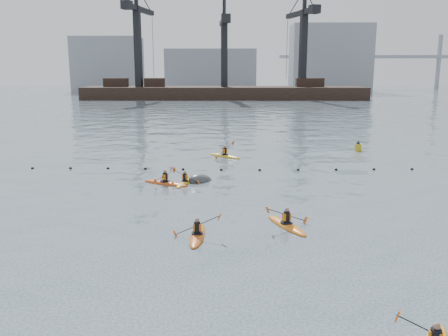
{
  "coord_description": "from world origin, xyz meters",
  "views": [
    {
      "loc": [
        1.74,
        -13.86,
        7.83
      ],
      "look_at": [
        1.4,
        9.94,
        2.8
      ],
      "focal_mm": 38.0,
      "sensor_mm": 36.0,
      "label": 1
    }
  ],
  "objects": [
    {
      "name": "kayaker_0",
      "position": [
        0.17,
        7.39,
        0.1
      ],
      "size": [
        2.31,
        3.33,
        1.3
      ],
      "rotation": [
        0.0,
        0.0,
        -0.04
      ],
      "color": "#D55C14",
      "rests_on": "ground"
    },
    {
      "name": "kayaker_2",
      "position": [
        -2.77,
        17.78,
        0.11
      ],
      "size": [
        3.47,
        2.25,
        1.13
      ],
      "rotation": [
        0.0,
        0.0,
        1.09
      ],
      "color": "#C94712",
      "rests_on": "ground"
    },
    {
      "name": "kayaker_4",
      "position": [
        4.56,
        8.96,
        0.11
      ],
      "size": [
        2.27,
        3.48,
        1.34
      ],
      "rotation": [
        0.0,
        0.0,
        3.57
      ],
      "color": "orange",
      "rests_on": "ground"
    },
    {
      "name": "kayaker_5",
      "position": [
        1.2,
        28.13,
        0.11
      ],
      "size": [
        3.22,
        2.94,
        1.45
      ],
      "rotation": [
        0.0,
        0.0,
        0.85
      ],
      "color": "gold",
      "rests_on": "ground"
    },
    {
      "name": "mooring_buoy",
      "position": [
        -0.4,
        18.73,
        0.0
      ],
      "size": [
        2.36,
        2.39,
        1.4
      ],
      "primitive_type": "ellipsoid",
      "rotation": [
        0.0,
        0.21,
        0.8
      ],
      "color": "#3B3E40",
      "rests_on": "ground"
    },
    {
      "name": "float_line",
      "position": [
        -0.5,
        22.53,
        0.03
      ],
      "size": [
        33.24,
        0.73,
        0.24
      ],
      "color": "black",
      "rests_on": "ground"
    },
    {
      "name": "skyline",
      "position": [
        2.23,
        150.27,
        9.25
      ],
      "size": [
        141.0,
        28.0,
        22.0
      ],
      "color": "gray",
      "rests_on": "ground"
    },
    {
      "name": "ground",
      "position": [
        0.0,
        0.0,
        0.0
      ],
      "size": [
        400.0,
        400.0,
        0.0
      ],
      "primitive_type": "plane",
      "color": "#36474F",
      "rests_on": "ground"
    },
    {
      "name": "barge_pier",
      "position": [
        -0.22,
        110.0,
        1.89
      ],
      "size": [
        72.0,
        19.3,
        29.5
      ],
      "color": "black",
      "rests_on": "ground"
    },
    {
      "name": "nav_buoy",
      "position": [
        14.0,
        31.34,
        0.35
      ],
      "size": [
        0.63,
        0.63,
        1.14
      ],
      "color": "gold",
      "rests_on": "ground"
    },
    {
      "name": "kayaker_3",
      "position": [
        -1.44,
        18.02,
        0.1
      ],
      "size": [
        2.16,
        3.18,
        1.26
      ],
      "rotation": [
        0.0,
        0.0,
        -0.23
      ],
      "color": "gold",
      "rests_on": "ground"
    }
  ]
}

